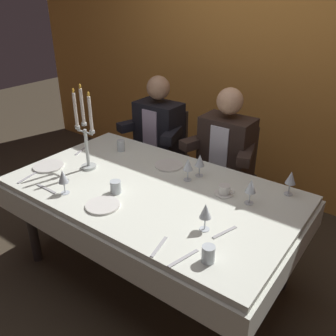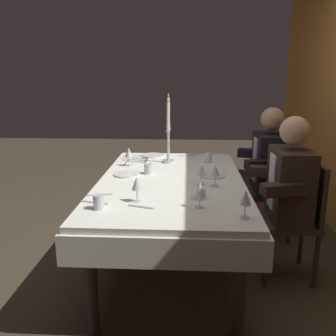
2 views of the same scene
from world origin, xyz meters
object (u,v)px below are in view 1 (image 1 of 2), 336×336
object	(u,v)px
wine_glass_3	(200,161)
seated_diner_1	(227,148)
dinner_plate_1	(169,165)
water_tumbler_2	(121,146)
coffee_cup_0	(224,190)
dinner_plate_0	(103,205)
wine_glass_0	(205,212)
wine_glass_1	(251,187)
dining_table	(152,202)
wine_glass_5	(291,178)
water_tumbler_1	(116,187)
wine_glass_2	(63,177)
seated_diner_0	(159,130)
dinner_plate_2	(48,166)
candelabra	(85,135)
wine_glass_4	(188,165)
water_tumbler_0	(208,254)

from	to	relation	value
wine_glass_3	seated_diner_1	xyz separation A→B (m)	(-0.08, 0.56, -0.12)
dinner_plate_1	water_tumbler_2	distance (m)	0.48
coffee_cup_0	dinner_plate_0	bearing A→B (deg)	-132.62
wine_glass_0	wine_glass_1	xyz separation A→B (m)	(0.08, 0.39, -0.00)
dining_table	wine_glass_5	size ratio (longest dim) A/B	11.83
water_tumbler_2	wine_glass_1	bearing A→B (deg)	-5.74
water_tumbler_1	wine_glass_2	bearing A→B (deg)	-142.35
dining_table	seated_diner_0	bearing A→B (deg)	125.11
dinner_plate_2	water_tumbler_1	bearing A→B (deg)	2.42
dinner_plate_1	wine_glass_5	xyz separation A→B (m)	(0.86, 0.13, 0.11)
candelabra	wine_glass_2	size ratio (longest dim) A/B	3.78
water_tumbler_2	coffee_cup_0	bearing A→B (deg)	-6.29
dinner_plate_1	seated_diner_1	world-z (taller)	seated_diner_1
candelabra	wine_glass_2	distance (m)	0.40
dinner_plate_1	wine_glass_4	xyz separation A→B (m)	(0.23, -0.10, 0.11)
wine_glass_5	water_tumbler_2	bearing A→B (deg)	-174.43
dinner_plate_2	seated_diner_1	bearing A→B (deg)	51.26
wine_glass_2	water_tumbler_2	xyz separation A→B (m)	(-0.17, 0.71, -0.07)
water_tumbler_1	seated_diner_0	world-z (taller)	seated_diner_0
water_tumbler_1	seated_diner_0	distance (m)	1.18
wine_glass_4	water_tumbler_0	distance (m)	0.83
wine_glass_3	seated_diner_1	bearing A→B (deg)	98.42
wine_glass_5	water_tumbler_1	world-z (taller)	wine_glass_5
dinner_plate_0	dinner_plate_2	distance (m)	0.72
dinner_plate_1	wine_glass_3	distance (m)	0.28
candelabra	water_tumbler_0	world-z (taller)	candelabra
wine_glass_4	wine_glass_5	bearing A→B (deg)	19.73
dinner_plate_0	wine_glass_1	distance (m)	0.90
wine_glass_3	wine_glass_5	bearing A→B (deg)	11.86
wine_glass_4	water_tumbler_2	distance (m)	0.72
candelabra	wine_glass_0	world-z (taller)	candelabra
wine_glass_4	water_tumbler_0	bearing A→B (deg)	-49.59
wine_glass_3	water_tumbler_2	world-z (taller)	wine_glass_3
dinner_plate_1	dinner_plate_2	bearing A→B (deg)	-142.78
dinner_plate_1	water_tumbler_0	bearing A→B (deg)	-43.39
water_tumbler_2	dinner_plate_0	bearing A→B (deg)	-54.67
water_tumbler_0	seated_diner_0	bearing A→B (deg)	135.03
dinner_plate_1	wine_glass_1	xyz separation A→B (m)	(0.70, -0.12, 0.11)
wine_glass_1	dinner_plate_0	bearing A→B (deg)	-141.28
dinner_plate_1	water_tumbler_0	size ratio (longest dim) A/B	2.33
dinner_plate_1	wine_glass_2	size ratio (longest dim) A/B	1.27
wine_glass_2	dining_table	bearing A→B (deg)	44.28
wine_glass_4	seated_diner_1	xyz separation A→B (m)	(-0.05, 0.66, -0.12)
dinner_plate_1	wine_glass_1	size ratio (longest dim) A/B	1.27
candelabra	seated_diner_0	size ratio (longest dim) A/B	0.50
water_tumbler_1	wine_glass_5	bearing A→B (deg)	35.26
water_tumbler_2	coffee_cup_0	xyz separation A→B (m)	(1.00, -0.11, -0.02)
candelabra	dinner_plate_2	world-z (taller)	candelabra
wine_glass_0	coffee_cup_0	xyz separation A→B (m)	(-0.09, 0.40, -0.09)
wine_glass_5	dining_table	bearing A→B (deg)	-149.58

